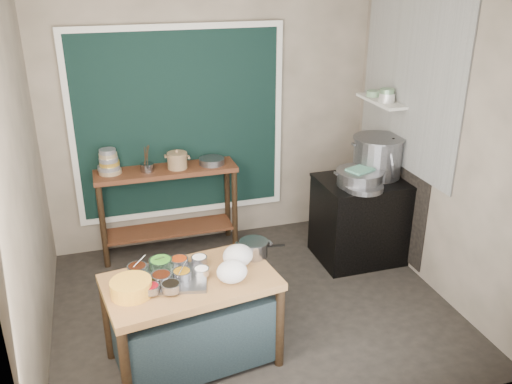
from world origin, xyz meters
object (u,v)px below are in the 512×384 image
object	(u,v)px
back_counter	(169,210)
steamer	(360,178)
ceramic_crock	(177,161)
stock_pot	(377,157)
stove_block	(361,220)
utensil_cup	(147,167)
saucepan	(254,248)
yellow_basin	(131,288)
condiment_tray	(168,278)
prep_table	(193,321)

from	to	relation	value
back_counter	steamer	size ratio (longest dim) A/B	3.05
ceramic_crock	stock_pot	world-z (taller)	stock_pot
ceramic_crock	stock_pot	xyz separation A→B (m)	(1.94, -0.62, 0.06)
stove_block	ceramic_crock	size ratio (longest dim) A/B	4.13
back_counter	utensil_cup	distance (m)	0.55
saucepan	yellow_basin	bearing A→B (deg)	-154.41
condiment_tray	yellow_basin	size ratio (longest dim) A/B	1.94
saucepan	ceramic_crock	xyz separation A→B (m)	(-0.33, 1.62, 0.21)
back_counter	ceramic_crock	distance (m)	0.56
back_counter	ceramic_crock	bearing A→B (deg)	-12.85
prep_table	saucepan	bearing A→B (deg)	11.58
saucepan	prep_table	bearing A→B (deg)	-150.43
prep_table	ceramic_crock	world-z (taller)	ceramic_crock
yellow_basin	stock_pot	bearing A→B (deg)	26.14
stove_block	utensil_cup	world-z (taller)	utensil_cup
steamer	stove_block	bearing A→B (deg)	41.93
back_counter	yellow_basin	size ratio (longest dim) A/B	4.96
stock_pot	back_counter	bearing A→B (deg)	162.47
steamer	stock_pot	bearing A→B (deg)	33.32
stock_pot	condiment_tray	bearing A→B (deg)	-153.58
ceramic_crock	steamer	size ratio (longest dim) A/B	0.46
prep_table	back_counter	xyz separation A→B (m)	(0.10, 1.85, 0.10)
utensil_cup	stock_pot	distance (m)	2.34
back_counter	stove_block	size ratio (longest dim) A/B	1.61
yellow_basin	prep_table	bearing A→B (deg)	10.36
prep_table	condiment_tray	size ratio (longest dim) A/B	2.20
utensil_cup	yellow_basin	bearing A→B (deg)	-100.23
condiment_tray	saucepan	distance (m)	0.73
condiment_tray	saucepan	size ratio (longest dim) A/B	2.41
yellow_basin	back_counter	bearing A→B (deg)	74.59
back_counter	stove_block	distance (m)	2.04
stove_block	yellow_basin	distance (m)	2.73
condiment_tray	yellow_basin	bearing A→B (deg)	-156.37
yellow_basin	stock_pot	distance (m)	2.90
condiment_tray	yellow_basin	world-z (taller)	yellow_basin
condiment_tray	saucepan	xyz separation A→B (m)	(0.71, 0.16, 0.05)
saucepan	stock_pot	size ratio (longest dim) A/B	0.45
saucepan	stock_pot	world-z (taller)	stock_pot
saucepan	steamer	world-z (taller)	steamer
condiment_tray	ceramic_crock	world-z (taller)	ceramic_crock
saucepan	utensil_cup	size ratio (longest dim) A/B	1.71
yellow_basin	ceramic_crock	size ratio (longest dim) A/B	1.34
back_counter	yellow_basin	world-z (taller)	back_counter
steamer	ceramic_crock	bearing A→B (deg)	153.96
stove_block	stock_pot	size ratio (longest dim) A/B	1.71
back_counter	yellow_basin	xyz separation A→B (m)	(-0.53, -1.92, 0.33)
utensil_cup	stock_pot	xyz separation A→B (m)	(2.25, -0.63, 0.09)
back_counter	ceramic_crock	size ratio (longest dim) A/B	6.65
back_counter	saucepan	world-z (taller)	back_counter
condiment_tray	utensil_cup	distance (m)	1.80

